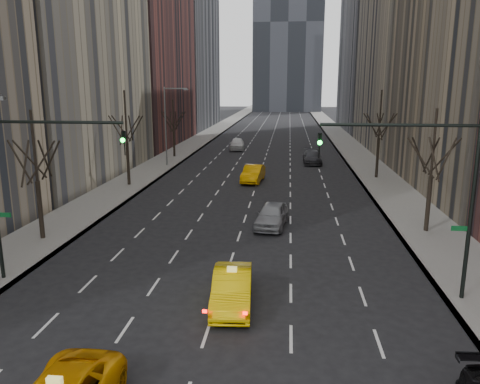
# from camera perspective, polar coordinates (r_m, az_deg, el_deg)

# --- Properties ---
(sidewalk_left) EXTENTS (4.50, 320.00, 0.15)m
(sidewalk_left) POSITION_cam_1_polar(r_m,az_deg,el_deg) (80.13, -5.09, 6.24)
(sidewalk_left) COLOR slate
(sidewalk_left) RESTS_ON ground
(sidewalk_right) EXTENTS (4.50, 320.00, 0.15)m
(sidewalk_right) POSITION_cam_1_polar(r_m,az_deg,el_deg) (79.22, 12.68, 5.90)
(sidewalk_right) COLOR slate
(sidewalk_right) RESTS_ON ground
(bld_left_far) EXTENTS (14.00, 28.00, 44.00)m
(bld_left_far) POSITION_cam_1_polar(r_m,az_deg,el_deg) (79.07, -13.14, 21.83)
(bld_left_far) COLOR brown
(bld_left_far) RESTS_ON ground
(tree_lw_b) EXTENTS (3.36, 3.50, 7.82)m
(tree_lw_b) POSITION_cam_1_polar(r_m,az_deg,el_deg) (30.64, -23.47, 1.21)
(tree_lw_b) COLOR black
(tree_lw_b) RESTS_ON ground
(tree_lw_c) EXTENTS (3.36, 3.50, 8.74)m
(tree_lw_c) POSITION_cam_1_polar(r_m,az_deg,el_deg) (45.02, -13.62, 5.77)
(tree_lw_c) COLOR black
(tree_lw_c) RESTS_ON ground
(tree_lw_d) EXTENTS (3.36, 3.50, 7.36)m
(tree_lw_d) POSITION_cam_1_polar(r_m,az_deg,el_deg) (62.23, -8.09, 7.46)
(tree_lw_d) COLOR black
(tree_lw_d) RESTS_ON ground
(tree_rw_b) EXTENTS (3.36, 3.50, 7.82)m
(tree_rw_b) POSITION_cam_1_polar(r_m,az_deg,el_deg) (31.95, 22.24, 1.77)
(tree_rw_b) COLOR black
(tree_rw_b) RESTS_ON ground
(tree_rw_c) EXTENTS (3.36, 3.50, 8.74)m
(tree_rw_c) POSITION_cam_1_polar(r_m,az_deg,el_deg) (49.25, 16.55, 6.19)
(tree_rw_c) COLOR black
(tree_rw_c) RESTS_ON ground
(traffic_mast_left) EXTENTS (6.69, 0.39, 8.00)m
(traffic_mast_left) POSITION_cam_1_polar(r_m,az_deg,el_deg) (23.79, -24.73, 2.32)
(traffic_mast_left) COLOR black
(traffic_mast_left) RESTS_ON ground
(traffic_mast_right) EXTENTS (6.69, 0.39, 8.00)m
(traffic_mast_right) POSITION_cam_1_polar(r_m,az_deg,el_deg) (21.39, 22.48, 1.45)
(traffic_mast_right) COLOR black
(traffic_mast_right) RESTS_ON ground
(streetlight_far) EXTENTS (2.83, 0.22, 9.00)m
(streetlight_far) POSITION_cam_1_polar(r_m,az_deg,el_deg) (55.02, -8.73, 8.89)
(streetlight_far) COLOR slate
(streetlight_far) RESTS_ON ground
(taxi_sedan) EXTENTS (1.96, 4.82, 1.55)m
(taxi_sedan) POSITION_cam_1_polar(r_m,az_deg,el_deg) (20.67, -0.97, -11.67)
(taxi_sedan) COLOR yellow
(taxi_sedan) RESTS_ON ground
(silver_sedan_ahead) EXTENTS (2.48, 4.90, 1.60)m
(silver_sedan_ahead) POSITION_cam_1_polar(r_m,az_deg,el_deg) (31.69, 3.91, -2.80)
(silver_sedan_ahead) COLOR gray
(silver_sedan_ahead) RESTS_ON ground
(far_taxi) EXTENTS (2.22, 5.11, 1.63)m
(far_taxi) POSITION_cam_1_polar(r_m,az_deg,el_deg) (46.18, 1.61, 2.26)
(far_taxi) COLOR #F7A505
(far_taxi) RESTS_ON ground
(far_suv_grey) EXTENTS (2.21, 5.38, 1.56)m
(far_suv_grey) POSITION_cam_1_polar(r_m,az_deg,el_deg) (57.70, 8.79, 4.23)
(far_suv_grey) COLOR #2F2F34
(far_suv_grey) RESTS_ON ground
(far_car_white) EXTENTS (2.33, 5.17, 1.72)m
(far_car_white) POSITION_cam_1_polar(r_m,az_deg,el_deg) (69.23, -0.35, 5.89)
(far_car_white) COLOR silver
(far_car_white) RESTS_ON ground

